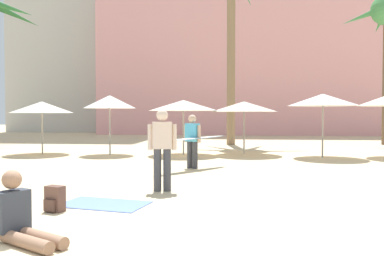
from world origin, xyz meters
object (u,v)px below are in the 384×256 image
Objects in this scene: cafe_umbrella_6 at (244,107)px; person_mid_left at (21,219)px; cafe_umbrella_2 at (323,100)px; cafe_umbrella_3 at (110,102)px; person_far_left at (162,146)px; beach_towel at (104,204)px; person_near_right at (192,139)px; cafe_umbrella_1 at (183,105)px; backpack at (55,199)px; cafe_umbrella_4 at (42,107)px.

person_mid_left is (-3.00, -11.61, -1.63)m from cafe_umbrella_6.
cafe_umbrella_2 reaches higher than person_mid_left.
person_mid_left is (2.36, -10.97, -1.82)m from cafe_umbrella_3.
cafe_umbrella_6 is 8.37m from person_far_left.
person_near_right is (1.05, 4.86, 0.87)m from beach_towel.
cafe_umbrella_2 is at bearing -16.20° from cafe_umbrella_6.
cafe_umbrella_1 is 2.62× the size of person_mid_left.
beach_towel is at bearing -160.43° from person_near_right.
beach_towel is at bearing -91.66° from cafe_umbrella_1.
cafe_umbrella_2 is (5.31, -0.45, 0.18)m from cafe_umbrella_1.
backpack is at bearing -77.68° from cafe_umbrella_3.
person_near_right is (1.67, 5.45, 0.68)m from backpack.
cafe_umbrella_2 is 1.04× the size of person_near_right.
cafe_umbrella_3 is at bearing -175.21° from cafe_umbrella_1.
person_near_right is at bearing 107.04° from person_mid_left.
cafe_umbrella_3 is 0.89× the size of cafe_umbrella_6.
cafe_umbrella_1 is 4.40m from person_near_right.
person_near_right is at bearing -30.73° from cafe_umbrella_4.
person_far_left is at bearing 162.17° from backpack.
backpack is at bearing -124.00° from cafe_umbrella_2.
backpack is (-6.20, -9.20, -1.95)m from cafe_umbrella_2.
backpack is 5.74m from person_near_right.
person_near_right is at bearing -79.39° from cafe_umbrella_1.
cafe_umbrella_1 reaches higher than person_near_right.
cafe_umbrella_1 is at bearing -166.79° from backpack.
cafe_umbrella_1 is 9.26m from beach_towel.
person_near_right is (3.73, -3.95, -1.23)m from cafe_umbrella_3.
person_mid_left is at bearing 152.36° from person_far_left.
person_near_right is 1.48× the size of person_far_left.
person_mid_left is at bearing -64.64° from cafe_umbrella_4.
person_mid_left is (-0.32, -2.17, 0.29)m from beach_towel.
cafe_umbrella_1 is at bearing 115.10° from person_mid_left.
person_near_right is (6.54, -3.89, -1.02)m from cafe_umbrella_4.
cafe_umbrella_4 reaches higher than person_near_right.
person_near_right is (-1.63, -4.59, -1.04)m from cafe_umbrella_6.
cafe_umbrella_2 is at bearing -43.26° from person_far_left.
cafe_umbrella_4 is (-5.76, -0.31, -0.07)m from cafe_umbrella_1.
cafe_umbrella_1 is 1.03× the size of cafe_umbrella_6.
backpack is 2.52m from person_far_left.
cafe_umbrella_6 is (8.17, 0.70, 0.02)m from cafe_umbrella_4.
person_mid_left is at bearing -98.47° from beach_towel.
cafe_umbrella_2 is 8.77m from person_far_left.
person_near_right is 7.18m from person_mid_left.
beach_towel is (5.49, -8.74, -1.89)m from cafe_umbrella_4.
cafe_umbrella_1 is 6.57× the size of backpack.
person_far_left is at bearing -49.58° from cafe_umbrella_4.
person_near_right is (-4.53, -3.75, -1.27)m from cafe_umbrella_2.
cafe_umbrella_3 is 11.37m from person_mid_left.
person_far_left is at bearing -123.35° from cafe_umbrella_2.
beach_towel is 1.44× the size of person_mid_left.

